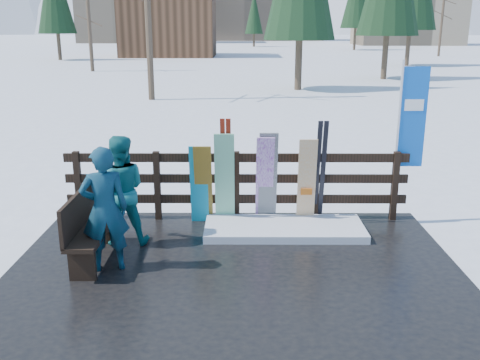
{
  "coord_description": "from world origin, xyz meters",
  "views": [
    {
      "loc": [
        0.1,
        -6.2,
        3.17
      ],
      "look_at": [
        0.06,
        1.0,
        1.1
      ],
      "focal_mm": 40.0,
      "sensor_mm": 36.0,
      "label": 1
    }
  ],
  "objects_px": {
    "snowboard_0": "(199,185)",
    "person_back": "(120,191)",
    "bench": "(88,225)",
    "snowboard_5": "(307,182)",
    "snowboard_4": "(268,178)",
    "snowboard_2": "(203,185)",
    "person_front": "(105,209)",
    "snowboard_3": "(265,180)",
    "snowboard_1": "(225,179)",
    "rental_flag": "(409,123)"
  },
  "relations": [
    {
      "from": "snowboard_0",
      "to": "person_back",
      "type": "bearing_deg",
      "value": -142.51
    },
    {
      "from": "bench",
      "to": "snowboard_0",
      "type": "xyz_separation_m",
      "value": [
        1.39,
        1.44,
        0.14
      ]
    },
    {
      "from": "snowboard_0",
      "to": "bench",
      "type": "bearing_deg",
      "value": -134.07
    },
    {
      "from": "snowboard_5",
      "to": "snowboard_4",
      "type": "bearing_deg",
      "value": 180.0
    },
    {
      "from": "snowboard_0",
      "to": "person_back",
      "type": "distance_m",
      "value": 1.36
    },
    {
      "from": "snowboard_0",
      "to": "snowboard_2",
      "type": "height_order",
      "value": "snowboard_2"
    },
    {
      "from": "person_front",
      "to": "snowboard_5",
      "type": "bearing_deg",
      "value": -165.15
    },
    {
      "from": "snowboard_3",
      "to": "snowboard_5",
      "type": "relative_size",
      "value": 1.08
    },
    {
      "from": "snowboard_1",
      "to": "person_back",
      "type": "bearing_deg",
      "value": -150.96
    },
    {
      "from": "snowboard_5",
      "to": "person_back",
      "type": "distance_m",
      "value": 2.92
    },
    {
      "from": "snowboard_1",
      "to": "snowboard_5",
      "type": "xyz_separation_m",
      "value": [
        1.31,
        -0.0,
        -0.05
      ]
    },
    {
      "from": "person_back",
      "to": "snowboard_5",
      "type": "bearing_deg",
      "value": -175.55
    },
    {
      "from": "snowboard_1",
      "to": "snowboard_2",
      "type": "bearing_deg",
      "value": 180.0
    },
    {
      "from": "bench",
      "to": "person_front",
      "type": "relative_size",
      "value": 0.9
    },
    {
      "from": "bench",
      "to": "snowboard_0",
      "type": "relative_size",
      "value": 1.13
    },
    {
      "from": "bench",
      "to": "person_back",
      "type": "bearing_deg",
      "value": 62.7
    },
    {
      "from": "snowboard_0",
      "to": "snowboard_2",
      "type": "relative_size",
      "value": 0.98
    },
    {
      "from": "snowboard_3",
      "to": "person_back",
      "type": "distance_m",
      "value": 2.28
    },
    {
      "from": "snowboard_1",
      "to": "person_front",
      "type": "bearing_deg",
      "value": -131.37
    },
    {
      "from": "snowboard_1",
      "to": "snowboard_5",
      "type": "height_order",
      "value": "snowboard_1"
    },
    {
      "from": "snowboard_3",
      "to": "snowboard_2",
      "type": "bearing_deg",
      "value": 180.0
    },
    {
      "from": "snowboard_5",
      "to": "snowboard_0",
      "type": "bearing_deg",
      "value": -180.0
    },
    {
      "from": "snowboard_0",
      "to": "snowboard_3",
      "type": "relative_size",
      "value": 0.87
    },
    {
      "from": "snowboard_4",
      "to": "bench",
      "type": "bearing_deg",
      "value": -150.01
    },
    {
      "from": "snowboard_3",
      "to": "snowboard_5",
      "type": "bearing_deg",
      "value": 0.0
    },
    {
      "from": "snowboard_2",
      "to": "person_back",
      "type": "distance_m",
      "value": 1.42
    },
    {
      "from": "snowboard_1",
      "to": "snowboard_4",
      "type": "relative_size",
      "value": 0.98
    },
    {
      "from": "snowboard_5",
      "to": "person_back",
      "type": "xyz_separation_m",
      "value": [
        -2.8,
        -0.83,
        0.1
      ]
    },
    {
      "from": "snowboard_0",
      "to": "rental_flag",
      "type": "height_order",
      "value": "rental_flag"
    },
    {
      "from": "snowboard_1",
      "to": "snowboard_3",
      "type": "distance_m",
      "value": 0.64
    },
    {
      "from": "snowboard_5",
      "to": "snowboard_3",
      "type": "bearing_deg",
      "value": 180.0
    },
    {
      "from": "snowboard_2",
      "to": "bench",
      "type": "bearing_deg",
      "value": -135.46
    },
    {
      "from": "bench",
      "to": "snowboard_3",
      "type": "bearing_deg",
      "value": 30.5
    },
    {
      "from": "person_front",
      "to": "person_back",
      "type": "relative_size",
      "value": 1.02
    },
    {
      "from": "snowboard_5",
      "to": "person_back",
      "type": "relative_size",
      "value": 0.88
    },
    {
      "from": "rental_flag",
      "to": "snowboard_5",
      "type": "bearing_deg",
      "value": -170.63
    },
    {
      "from": "snowboard_5",
      "to": "person_front",
      "type": "bearing_deg",
      "value": -148.85
    },
    {
      "from": "rental_flag",
      "to": "person_front",
      "type": "distance_m",
      "value": 4.91
    },
    {
      "from": "snowboard_4",
      "to": "person_back",
      "type": "bearing_deg",
      "value": -159.23
    },
    {
      "from": "snowboard_2",
      "to": "person_front",
      "type": "relative_size",
      "value": 0.82
    },
    {
      "from": "person_back",
      "to": "bench",
      "type": "bearing_deg",
      "value": 50.7
    },
    {
      "from": "bench",
      "to": "snowboard_1",
      "type": "distance_m",
      "value": 2.32
    },
    {
      "from": "snowboard_4",
      "to": "rental_flag",
      "type": "relative_size",
      "value": 0.61
    },
    {
      "from": "snowboard_0",
      "to": "rental_flag",
      "type": "distance_m",
      "value": 3.5
    },
    {
      "from": "person_front",
      "to": "bench",
      "type": "bearing_deg",
      "value": -55.38
    },
    {
      "from": "snowboard_1",
      "to": "person_back",
      "type": "height_order",
      "value": "person_back"
    },
    {
      "from": "snowboard_0",
      "to": "snowboard_5",
      "type": "relative_size",
      "value": 0.93
    },
    {
      "from": "snowboard_4",
      "to": "rental_flag",
      "type": "height_order",
      "value": "rental_flag"
    },
    {
      "from": "bench",
      "to": "snowboard_3",
      "type": "xyz_separation_m",
      "value": [
        2.44,
        1.44,
        0.22
      ]
    },
    {
      "from": "rental_flag",
      "to": "bench",
      "type": "bearing_deg",
      "value": -160.21
    }
  ]
}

